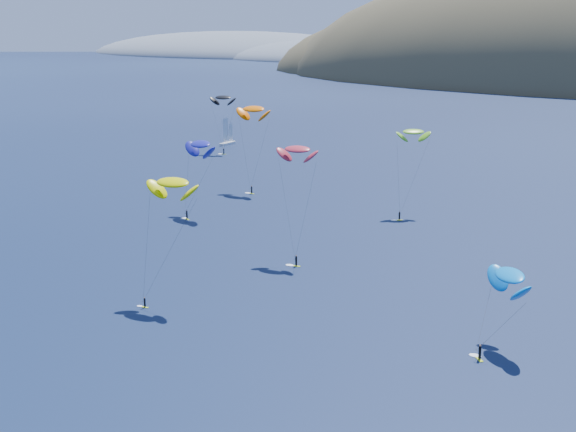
# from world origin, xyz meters

# --- Properties ---
(headland) EXTENTS (460.00, 250.00, 60.00)m
(headland) POSITION_xyz_m (-445.26, 750.08, -3.36)
(headland) COLOR slate
(headland) RESTS_ON ground
(sailboat) EXTENTS (8.32, 7.24, 10.54)m
(sailboat) POSITION_xyz_m (-96.30, 189.09, 0.90)
(sailboat) COLOR white
(sailboat) RESTS_ON ground
(kitesurfer_1) EXTENTS (10.44, 8.73, 23.75)m
(kitesurfer_1) POSITION_xyz_m (-47.62, 131.70, 20.91)
(kitesurfer_1) COLOR #C6E219
(kitesurfer_1) RESTS_ON ground
(kitesurfer_2) EXTENTS (9.18, 9.04, 21.40)m
(kitesurfer_2) POSITION_xyz_m (-13.05, 55.45, 18.87)
(kitesurfer_2) COLOR #C6E219
(kitesurfer_2) RESTS_ON ground
(kitesurfer_3) EXTENTS (8.12, 13.20, 20.74)m
(kitesurfer_3) POSITION_xyz_m (-2.64, 129.02, 18.58)
(kitesurfer_3) COLOR #C6E219
(kitesurfer_3) RESTS_ON ground
(kitesurfer_5) EXTENTS (9.76, 12.59, 12.76)m
(kitesurfer_5) POSITION_xyz_m (38.30, 63.27, 10.07)
(kitesurfer_5) COLOR #C6E219
(kitesurfer_5) RESTS_ON ground
(kitesurfer_9) EXTENTS (8.09, 8.41, 22.58)m
(kitesurfer_9) POSITION_xyz_m (-7.69, 85.20, 20.32)
(kitesurfer_9) COLOR #C6E219
(kitesurfer_9) RESTS_ON ground
(kitesurfer_10) EXTENTS (11.17, 11.08, 18.89)m
(kitesurfer_10) POSITION_xyz_m (-43.43, 103.15, 16.03)
(kitesurfer_10) COLOR #C6E219
(kitesurfer_10) RESTS_ON ground
(kitesurfer_12) EXTENTS (9.21, 7.71, 20.40)m
(kitesurfer_12) POSITION_xyz_m (-88.53, 175.99, 17.98)
(kitesurfer_12) COLOR #C6E219
(kitesurfer_12) RESTS_ON ground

